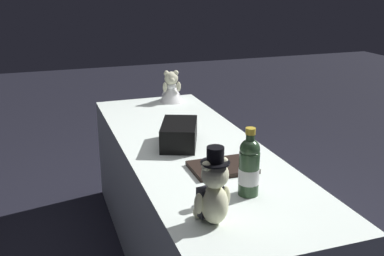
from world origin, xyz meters
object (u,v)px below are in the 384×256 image
Objects in this scene: gift_case_black at (179,134)px; guestbook at (222,167)px; signing_pen at (176,119)px; teddy_bear_groom at (213,192)px; champagne_bottle at (249,166)px; teddy_bear_bride at (171,88)px.

gift_case_black is 0.38m from guestbook.
signing_pen is 0.80m from guestbook.
teddy_bear_groom is at bearing -10.96° from signing_pen.
signing_pen is (-1.07, 0.02, -0.12)m from champagne_bottle.
teddy_bear_groom is 2.64× the size of signing_pen.
champagne_bottle is at bearing -4.69° from teddy_bear_bride.
signing_pen is at bearing 169.04° from teddy_bear_groom.
teddy_bear_groom is 1.01× the size of guestbook.
teddy_bear_groom is 1.70m from teddy_bear_bride.
teddy_bear_groom reaches higher than teddy_bear_bride.
champagne_bottle is (1.51, -0.12, 0.03)m from teddy_bear_bride.
teddy_bear_bride is 1.52m from champagne_bottle.
teddy_bear_bride reaches higher than signing_pen.
teddy_bear_groom is 0.81m from gift_case_black.
gift_case_black is at bearing -13.98° from teddy_bear_bride.
signing_pen is 0.38× the size of guestbook.
champagne_bottle reaches higher than gift_case_black.
teddy_bear_bride is (-1.67, 0.34, -0.03)m from teddy_bear_groom.
teddy_bear_bride is at bearing 174.19° from guestbook.
champagne_bottle reaches higher than signing_pen.
signing_pen is at bearing 178.30° from guestbook.
gift_case_black is 1.18× the size of guestbook.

